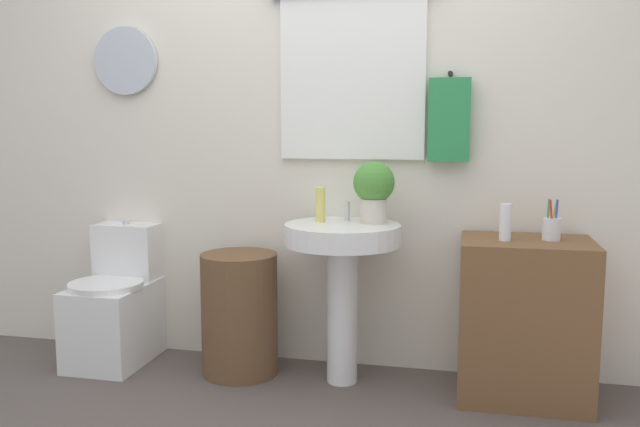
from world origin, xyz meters
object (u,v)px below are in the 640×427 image
at_px(toilet, 116,308).
at_px(soap_bottle, 321,205).
at_px(potted_plant, 374,188).
at_px(toothbrush_cup, 551,228).
at_px(lotion_bottle, 505,222).
at_px(wooden_cabinet, 524,319).
at_px(laundry_hamper, 240,314).
at_px(pedestal_sink, 343,261).

relative_size(toilet, soap_bottle, 4.36).
distance_m(potted_plant, toothbrush_cup, 0.83).
bearing_deg(lotion_bottle, soap_bottle, 174.08).
bearing_deg(toilet, wooden_cabinet, -0.80).
xyz_separation_m(toilet, laundry_hamper, (0.71, -0.03, 0.02)).
relative_size(soap_bottle, potted_plant, 0.57).
xyz_separation_m(soap_bottle, potted_plant, (0.26, 0.01, 0.09)).
distance_m(potted_plant, lotion_bottle, 0.63).
height_order(laundry_hamper, soap_bottle, soap_bottle).
relative_size(pedestal_sink, lotion_bottle, 4.72).
height_order(pedestal_sink, soap_bottle, soap_bottle).
bearing_deg(potted_plant, toilet, -178.72).
distance_m(laundry_hamper, lotion_bottle, 1.38).
distance_m(laundry_hamper, potted_plant, 0.93).
bearing_deg(pedestal_sink, lotion_bottle, -3.06).
bearing_deg(lotion_bottle, pedestal_sink, 176.94).
relative_size(wooden_cabinet, soap_bottle, 4.36).
bearing_deg(wooden_cabinet, toothbrush_cup, 11.17).
xyz_separation_m(toilet, wooden_cabinet, (2.08, -0.03, 0.08)).
distance_m(pedestal_sink, potted_plant, 0.38).
distance_m(toilet, toothbrush_cup, 2.25).
distance_m(pedestal_sink, wooden_cabinet, 0.88).
height_order(soap_bottle, potted_plant, potted_plant).
bearing_deg(toilet, lotion_bottle, -2.00).
bearing_deg(potted_plant, lotion_bottle, -9.35).
height_order(wooden_cabinet, soap_bottle, soap_bottle).
bearing_deg(toilet, potted_plant, 1.28).
bearing_deg(pedestal_sink, soap_bottle, 157.38).
bearing_deg(toothbrush_cup, pedestal_sink, -178.78).
relative_size(laundry_hamper, soap_bottle, 3.63).
distance_m(pedestal_sink, toothbrush_cup, 0.97).
distance_m(soap_bottle, lotion_bottle, 0.87).
height_order(toilet, lotion_bottle, lotion_bottle).
bearing_deg(laundry_hamper, pedestal_sink, 0.00).
xyz_separation_m(laundry_hamper, wooden_cabinet, (1.38, 0.00, 0.06)).
bearing_deg(pedestal_sink, laundry_hamper, -180.00).
relative_size(toilet, toothbrush_cup, 4.00).
xyz_separation_m(laundry_hamper, lotion_bottle, (1.28, -0.04, 0.51)).
height_order(laundry_hamper, pedestal_sink, pedestal_sink).
xyz_separation_m(soap_bottle, toothbrush_cup, (1.07, -0.03, -0.08)).
xyz_separation_m(pedestal_sink, wooden_cabinet, (0.85, -0.00, -0.24)).
bearing_deg(potted_plant, toothbrush_cup, -2.81).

